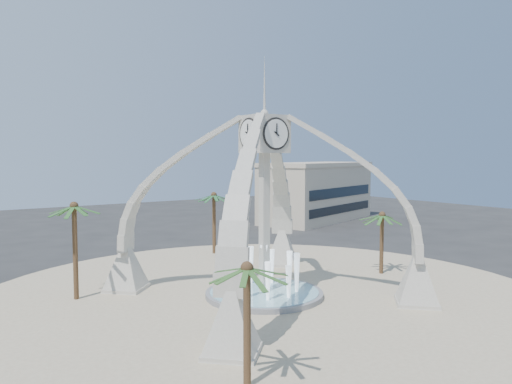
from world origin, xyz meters
TOP-DOWN VIEW (x-y plane):
  - ground at (0.00, 0.00)m, footprint 140.00×140.00m
  - plaza at (0.00, 0.00)m, footprint 40.00×40.00m
  - clock_tower at (-0.00, -0.00)m, footprint 17.94×17.94m
  - fountain at (0.00, 0.00)m, footprint 8.00×8.00m
  - building_ne at (30.00, 28.00)m, footprint 21.87×14.17m
  - palm_east at (11.72, -0.09)m, footprint 4.12×4.12m
  - palm_west at (-10.66, 6.73)m, footprint 3.81×3.81m
  - palm_north at (4.81, 14.98)m, footprint 4.36×4.36m
  - palm_south at (-8.39, -10.34)m, footprint 4.47×4.47m

SIDE VIEW (x-z plane):
  - ground at x=0.00m, z-range 0.00..0.00m
  - plaza at x=0.00m, z-range 0.00..0.06m
  - fountain at x=0.00m, z-range -1.52..2.10m
  - building_ne at x=30.00m, z-range 0.01..8.61m
  - palm_east at x=11.72m, z-range 2.03..7.53m
  - palm_south at x=-8.39m, z-range 2.14..7.83m
  - palm_north at x=4.81m, z-range 2.47..8.95m
  - palm_west at x=-10.66m, z-range 2.70..9.69m
  - clock_tower at x=0.00m, z-range -1.66..14.64m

